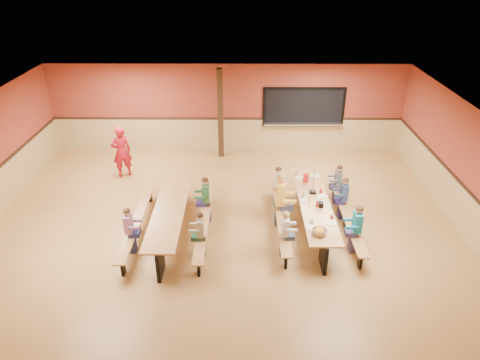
{
  "coord_description": "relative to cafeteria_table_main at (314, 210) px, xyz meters",
  "views": [
    {
      "loc": [
        0.53,
        -8.97,
        6.25
      ],
      "look_at": [
        0.47,
        0.48,
        1.15
      ],
      "focal_mm": 32.0,
      "sensor_mm": 36.0,
      "label": 1
    }
  ],
  "objects": [
    {
      "name": "table_paddle",
      "position": [
        0.01,
        0.47,
        0.35
      ],
      "size": [
        0.16,
        0.16,
        0.56
      ],
      "color": "black",
      "rests_on": "cafeteria_table_main"
    },
    {
      "name": "ground",
      "position": [
        -2.32,
        -0.08,
        -0.53
      ],
      "size": [
        12.0,
        12.0,
        0.0
      ],
      "primitive_type": "plane",
      "color": "#A3733D",
      "rests_on": "ground"
    },
    {
      "name": "seated_child_green_sec",
      "position": [
        -2.73,
        0.35,
        0.09
      ],
      "size": [
        0.38,
        0.31,
        1.23
      ],
      "primitive_type": null,
      "color": "#2E6439",
      "rests_on": "ground"
    },
    {
      "name": "condiment_mustard",
      "position": [
        -0.14,
        0.04,
        0.3
      ],
      "size": [
        0.06,
        0.06,
        0.17
      ],
      "primitive_type": "cylinder",
      "color": "yellow",
      "rests_on": "cafeteria_table_main"
    },
    {
      "name": "standing_woman",
      "position": [
        -5.5,
        2.83,
        0.29
      ],
      "size": [
        0.71,
        0.62,
        1.63
      ],
      "primitive_type": "imported",
      "rotation": [
        0.0,
        0.0,
        3.63
      ],
      "color": "#AA1321",
      "rests_on": "ground"
    },
    {
      "name": "cafeteria_table_second",
      "position": [
        -3.56,
        -0.26,
        0.0
      ],
      "size": [
        1.91,
        3.7,
        0.74
      ],
      "color": "#AE7945",
      "rests_on": "ground"
    },
    {
      "name": "kitchen_pass_through",
      "position": [
        0.28,
        4.88,
        0.96
      ],
      "size": [
        2.78,
        0.28,
        1.38
      ],
      "color": "black",
      "rests_on": "ground"
    },
    {
      "name": "seated_child_grey_left",
      "position": [
        -0.83,
        1.17,
        0.04
      ],
      "size": [
        0.33,
        0.27,
        1.12
      ],
      "primitive_type": null,
      "color": "silver",
      "rests_on": "ground"
    },
    {
      "name": "seated_child_tan_sec",
      "position": [
        -2.73,
        -1.14,
        0.04
      ],
      "size": [
        0.33,
        0.27,
        1.14
      ],
      "primitive_type": null,
      "color": "tan",
      "rests_on": "ground"
    },
    {
      "name": "place_settings",
      "position": [
        0.0,
        0.0,
        0.27
      ],
      "size": [
        0.65,
        3.3,
        0.11
      ],
      "primitive_type": null,
      "color": "beige",
      "rests_on": "cafeteria_table_main"
    },
    {
      "name": "cafeteria_table_main",
      "position": [
        0.0,
        0.0,
        0.0
      ],
      "size": [
        1.91,
        3.7,
        0.74
      ],
      "color": "#AE7945",
      "rests_on": "ground"
    },
    {
      "name": "seated_adult_yellow",
      "position": [
        -0.83,
        0.2,
        0.19
      ],
      "size": [
        0.47,
        0.39,
        1.42
      ],
      "primitive_type": null,
      "color": "#FFB93E",
      "rests_on": "ground"
    },
    {
      "name": "napkin_dispenser",
      "position": [
        0.11,
        -0.2,
        0.28
      ],
      "size": [
        0.1,
        0.14,
        0.13
      ],
      "primitive_type": "cube",
      "color": "black",
      "rests_on": "cafeteria_table_main"
    },
    {
      "name": "punch_pitcher",
      "position": [
        -0.09,
        1.09,
        0.32
      ],
      "size": [
        0.16,
        0.16,
        0.22
      ],
      "primitive_type": "cylinder",
      "color": "#B11B17",
      "rests_on": "cafeteria_table_main"
    },
    {
      "name": "seated_child_teal_right",
      "position": [
        0.83,
        -0.95,
        0.09
      ],
      "size": [
        0.38,
        0.31,
        1.22
      ],
      "primitive_type": null,
      "color": "teal",
      "rests_on": "ground"
    },
    {
      "name": "seated_child_white_left",
      "position": [
        -0.83,
        -1.08,
        0.05
      ],
      "size": [
        0.34,
        0.28,
        1.14
      ],
      "primitive_type": null,
      "color": "white",
      "rests_on": "ground"
    },
    {
      "name": "condiment_ketchup",
      "position": [
        0.02,
        -0.2,
        0.3
      ],
      "size": [
        0.06,
        0.06,
        0.17
      ],
      "primitive_type": "cylinder",
      "color": "#B2140F",
      "rests_on": "cafeteria_table_main"
    },
    {
      "name": "chip_bowl",
      "position": [
        -0.1,
        -1.35,
        0.29
      ],
      "size": [
        0.32,
        0.32,
        0.15
      ],
      "primitive_type": null,
      "color": "orange",
      "rests_on": "cafeteria_table_main"
    },
    {
      "name": "seated_child_char_right",
      "position": [
        0.83,
        1.23,
        0.05
      ],
      "size": [
        0.34,
        0.28,
        1.14
      ],
      "primitive_type": null,
      "color": "#50565C",
      "rests_on": "ground"
    },
    {
      "name": "structural_post",
      "position": [
        -2.52,
        4.32,
        0.97
      ],
      "size": [
        0.18,
        0.18,
        3.0
      ],
      "primitive_type": "cube",
      "color": "black",
      "rests_on": "ground"
    },
    {
      "name": "room_envelope",
      "position": [
        -2.32,
        -0.08,
        0.16
      ],
      "size": [
        12.04,
        10.04,
        3.02
      ],
      "color": "#953A2B",
      "rests_on": "ground"
    },
    {
      "name": "seated_child_navy_right",
      "position": [
        0.83,
        0.46,
        0.06
      ],
      "size": [
        0.35,
        0.29,
        1.17
      ],
      "primitive_type": null,
      "color": "navy",
      "rests_on": "ground"
    },
    {
      "name": "seated_child_purple_sec",
      "position": [
        -4.38,
        -1.01,
        0.06
      ],
      "size": [
        0.35,
        0.29,
        1.17
      ],
      "primitive_type": null,
      "color": "#9F6A92",
      "rests_on": "ground"
    }
  ]
}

